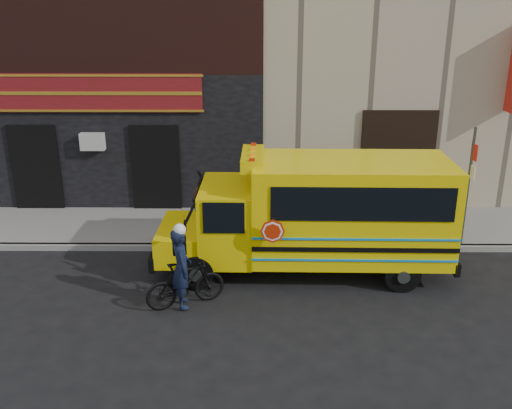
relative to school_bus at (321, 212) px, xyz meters
The scene contains 8 objects.
ground 2.45m from the school_bus, 133.35° to the right, with size 120.00×120.00×0.00m, color black.
curb 2.29m from the school_bus, 138.06° to the left, with size 40.00×0.20×0.15m, color gray.
sidewalk 3.33m from the school_bus, 116.25° to the left, with size 40.00×3.00×0.15m, color slate.
building 10.25m from the school_bus, 98.63° to the left, with size 20.00×10.70×12.00m.
school_bus is the anchor object (origin of this frame).
sign_pole 4.03m from the school_bus, 18.02° to the left, with size 0.08×0.28×3.25m.
bicycle 3.57m from the school_bus, 150.56° to the right, with size 0.49×1.72×1.03m, color black.
cyclist 3.57m from the school_bus, 149.96° to the right, with size 0.64×0.42×1.74m, color black.
Camera 1 is at (-0.09, -11.01, 6.14)m, focal length 40.00 mm.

